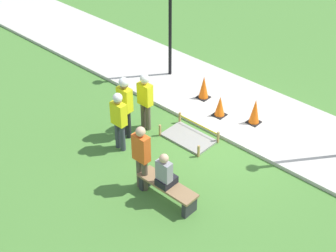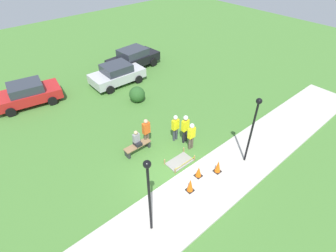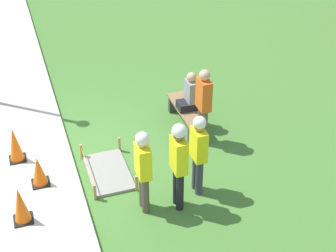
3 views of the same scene
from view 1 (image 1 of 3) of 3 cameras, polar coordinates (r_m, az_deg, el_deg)
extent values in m
plane|color=#477A33|center=(13.78, 6.60, -1.73)|extent=(60.00, 60.00, 0.00)
cube|color=#BCB7AD|center=(14.75, 10.00, 0.95)|extent=(28.00, 2.90, 0.10)
cube|color=gray|center=(13.78, 2.30, -1.33)|extent=(1.34, 0.81, 0.06)
cube|color=tan|center=(13.62, 5.57, -1.24)|extent=(0.05, 0.05, 0.34)
cube|color=tan|center=(14.30, 1.32, 0.93)|extent=(0.05, 0.05, 0.34)
cube|color=tan|center=(13.11, 3.41, -2.80)|extent=(0.05, 0.05, 0.34)
cube|color=tan|center=(13.81, -0.89, -0.48)|extent=(0.05, 0.05, 0.34)
cube|color=yellow|center=(13.90, 3.41, 0.16)|extent=(1.34, 0.00, 0.04)
cube|color=black|center=(14.42, 9.46, 0.43)|extent=(0.34, 0.34, 0.02)
cone|color=orange|center=(14.21, 9.61, 1.67)|extent=(0.29, 0.29, 0.73)
cube|color=black|center=(14.59, 5.71, 1.24)|extent=(0.34, 0.34, 0.02)
cone|color=orange|center=(14.42, 5.78, 2.25)|extent=(0.29, 0.29, 0.59)
cube|color=black|center=(15.33, 3.93, 3.20)|extent=(0.34, 0.34, 0.02)
cone|color=orange|center=(15.14, 3.98, 4.35)|extent=(0.29, 0.29, 0.69)
cube|color=#2D2D33|center=(11.55, 2.38, -8.91)|extent=(0.12, 0.40, 0.41)
cube|color=#2D2D33|center=(12.21, -2.39, -5.97)|extent=(0.12, 0.40, 0.41)
cube|color=olive|center=(11.71, -0.08, -6.57)|extent=(1.53, 0.44, 0.06)
cube|color=black|center=(11.64, -0.16, -6.08)|extent=(0.34, 0.44, 0.18)
cube|color=gray|center=(11.37, -0.44, -5.00)|extent=(0.36, 0.20, 0.50)
sphere|color=tan|center=(11.15, -0.45, -3.61)|extent=(0.21, 0.21, 0.21)
cylinder|color=brown|center=(13.93, -2.23, 0.97)|extent=(0.14, 0.14, 0.78)
cylinder|color=brown|center=(14.04, -2.75, 1.25)|extent=(0.14, 0.14, 0.78)
cube|color=yellow|center=(13.60, -2.57, 3.55)|extent=(0.40, 0.22, 0.62)
sphere|color=tan|center=(13.38, -2.61, 5.06)|extent=(0.21, 0.21, 0.21)
sphere|color=white|center=(13.36, -2.62, 5.27)|extent=(0.24, 0.24, 0.24)
cylinder|color=#383D47|center=(13.23, -5.06, -1.29)|extent=(0.14, 0.14, 0.78)
cylinder|color=#383D47|center=(13.34, -5.59, -0.98)|extent=(0.14, 0.14, 0.78)
cube|color=yellow|center=(12.88, -5.50, 1.36)|extent=(0.40, 0.22, 0.62)
sphere|color=#A37A5B|center=(12.65, -5.60, 2.92)|extent=(0.21, 0.21, 0.21)
sphere|color=white|center=(12.62, -5.62, 3.14)|extent=(0.24, 0.24, 0.24)
cylinder|color=black|center=(13.65, -4.41, 0.19)|extent=(0.14, 0.14, 0.84)
cylinder|color=black|center=(13.76, -4.93, 0.48)|extent=(0.14, 0.14, 0.84)
cube|color=yellow|center=(13.28, -4.82, 2.97)|extent=(0.40, 0.22, 0.66)
sphere|color=brown|center=(13.05, -4.92, 4.62)|extent=(0.23, 0.23, 0.23)
sphere|color=white|center=(13.02, -4.93, 4.85)|extent=(0.26, 0.26, 0.26)
cylinder|color=brown|center=(11.99, -2.58, -5.49)|extent=(0.14, 0.14, 0.85)
cylinder|color=brown|center=(12.09, -3.19, -5.11)|extent=(0.14, 0.14, 0.85)
cube|color=#E55B1E|center=(11.55, -3.00, -2.44)|extent=(0.40, 0.22, 0.67)
sphere|color=tan|center=(11.28, -3.07, -0.63)|extent=(0.23, 0.23, 0.23)
cylinder|color=black|center=(15.73, 0.24, 11.37)|extent=(0.10, 0.10, 3.50)
camera|label=2|loc=(15.44, 50.06, 31.09)|focal=28.00mm
camera|label=3|loc=(18.13, -16.15, 28.84)|focal=55.00mm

